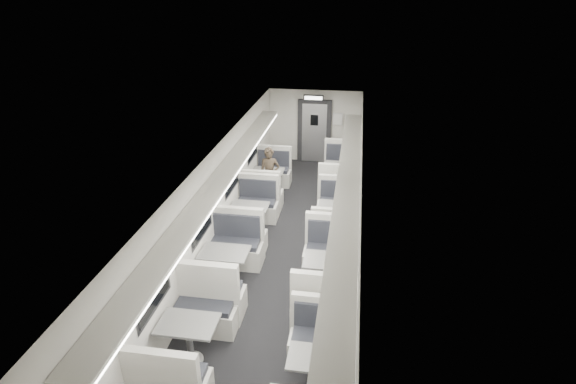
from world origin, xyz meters
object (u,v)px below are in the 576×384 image
(booth_left_b, at_px, (250,219))
(booth_left_d, at_px, (190,342))
(booth_right_c, at_px, (328,277))
(booth_right_a, at_px, (340,177))
(booth_right_b, at_px, (335,218))
(booth_left_c, at_px, (225,269))
(exit_sign, at_px, (314,98))
(vestibule_door, at_px, (314,132))
(passenger, at_px, (270,175))
(booth_left_a, at_px, (268,182))
(booth_right_d, at_px, (316,375))

(booth_left_b, xyz_separation_m, booth_left_d, (0.00, -4.07, 0.01))
(booth_right_c, bearing_deg, booth_right_a, 90.00)
(booth_left_d, relative_size, booth_right_b, 1.09)
(booth_left_c, bearing_deg, booth_right_a, 67.96)
(booth_right_c, bearing_deg, exit_sign, 98.56)
(booth_right_c, bearing_deg, booth_left_b, 134.15)
(vestibule_door, relative_size, exit_sign, 3.39)
(booth_left_d, bearing_deg, passenger, 88.82)
(booth_right_c, height_order, vestibule_door, vestibule_door)
(booth_right_a, bearing_deg, booth_right_b, -90.00)
(booth_left_c, bearing_deg, vestibule_door, 82.05)
(passenger, bearing_deg, vestibule_door, 71.42)
(booth_left_b, relative_size, booth_left_d, 0.97)
(booth_right_b, bearing_deg, booth_right_a, 90.00)
(booth_left_b, height_order, booth_right_b, booth_left_b)
(exit_sign, bearing_deg, booth_left_b, -102.30)
(booth_left_c, distance_m, booth_left_d, 1.98)
(booth_left_b, distance_m, passenger, 1.91)
(booth_left_b, xyz_separation_m, booth_right_b, (2.00, 0.43, -0.02))
(booth_left_a, xyz_separation_m, booth_right_a, (2.00, 0.63, 0.02))
(booth_left_c, xyz_separation_m, booth_right_a, (2.00, 4.94, -0.00))
(booth_right_d, xyz_separation_m, passenger, (-1.88, 6.26, 0.41))
(booth_right_b, relative_size, vestibule_door, 0.96)
(booth_left_d, bearing_deg, booth_right_a, 73.88)
(booth_left_a, distance_m, vestibule_door, 3.09)
(booth_left_a, xyz_separation_m, vestibule_door, (1.00, 2.85, 0.66))
(passenger, bearing_deg, booth_left_a, 105.80)
(passenger, bearing_deg, booth_left_b, -96.99)
(booth_left_a, relative_size, booth_right_a, 0.94)
(booth_left_c, distance_m, booth_right_c, 2.00)
(booth_left_d, relative_size, passenger, 1.44)
(booth_left_b, bearing_deg, booth_right_d, -65.50)
(booth_right_a, xyz_separation_m, booth_right_b, (0.00, -2.42, -0.04))
(booth_left_c, height_order, booth_right_a, booth_left_c)
(booth_left_c, distance_m, booth_right_a, 5.33)
(booth_left_d, distance_m, booth_right_c, 2.84)
(booth_left_d, xyz_separation_m, booth_right_d, (2.00, -0.32, -0.04))
(booth_left_b, bearing_deg, booth_left_a, 90.00)
(exit_sign, bearing_deg, booth_left_d, -96.59)
(booth_left_b, relative_size, booth_right_c, 0.94)
(booth_right_d, height_order, passenger, passenger)
(booth_left_c, height_order, vestibule_door, vestibule_door)
(booth_left_d, relative_size, exit_sign, 3.55)
(booth_left_d, xyz_separation_m, vestibule_door, (1.00, 9.15, 0.65))
(booth_left_a, bearing_deg, booth_left_c, -90.00)
(booth_left_c, xyz_separation_m, booth_right_c, (2.00, 0.03, -0.00))
(booth_right_a, bearing_deg, vestibule_door, 114.21)
(booth_right_b, bearing_deg, exit_sign, 103.53)
(exit_sign, bearing_deg, booth_right_d, -83.64)
(vestibule_door, bearing_deg, passenger, -105.32)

